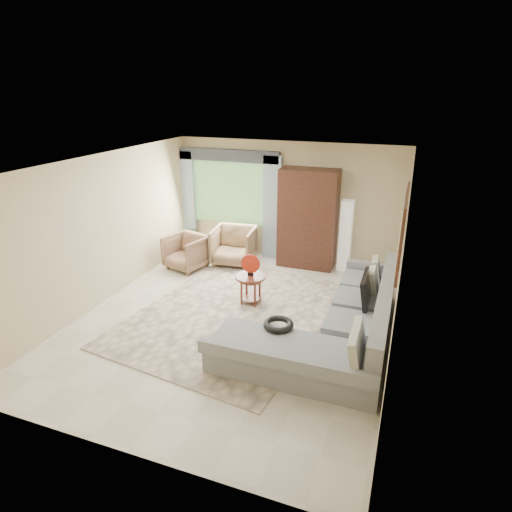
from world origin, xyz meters
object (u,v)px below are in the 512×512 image
at_px(sectional_sofa, 341,329).
at_px(potted_plant, 193,237).
at_px(tv_screen, 366,290).
at_px(floor_lamp, 345,236).
at_px(armchair_right, 234,246).
at_px(armoire, 308,219).
at_px(armchair_left, 186,252).
at_px(coffee_table, 251,289).

xyz_separation_m(sectional_sofa, potted_plant, (-4.04, 2.97, 0.01)).
distance_m(tv_screen, floor_lamp, 2.49).
relative_size(armchair_right, floor_lamp, 0.60).
height_order(armchair_right, armoire, armoire).
height_order(armchair_right, floor_lamp, floor_lamp).
bearing_deg(tv_screen, armchair_left, 161.37).
height_order(tv_screen, armoire, armoire).
bearing_deg(coffee_table, floor_lamp, 58.69).
height_order(sectional_sofa, armchair_right, sectional_sofa).
distance_m(tv_screen, armchair_left, 4.10).
relative_size(tv_screen, coffee_table, 1.36).
height_order(coffee_table, armoire, armoire).
bearing_deg(armchair_left, tv_screen, -3.40).
bearing_deg(potted_plant, armchair_right, -21.74).
bearing_deg(armchair_left, coffee_table, -14.40).
height_order(tv_screen, armchair_left, tv_screen).
distance_m(potted_plant, floor_lamp, 3.64).
distance_m(armoire, floor_lamp, 0.86).
distance_m(sectional_sofa, tv_screen, 0.76).
bearing_deg(sectional_sofa, armoire, 113.06).
bearing_deg(armoire, armchair_right, -163.81).
relative_size(coffee_table, floor_lamp, 0.36).
relative_size(coffee_table, armchair_right, 0.61).
bearing_deg(armoire, potted_plant, 178.54).
bearing_deg(sectional_sofa, armchair_right, 138.28).
bearing_deg(potted_plant, floor_lamp, -0.18).
height_order(coffee_table, potted_plant, potted_plant).
bearing_deg(sectional_sofa, floor_lamp, 98.33).
height_order(sectional_sofa, tv_screen, tv_screen).
xyz_separation_m(armchair_left, potted_plant, (-0.44, 1.10, -0.07)).
xyz_separation_m(tv_screen, floor_lamp, (-0.70, 2.39, 0.03)).
height_order(sectional_sofa, armoire, armoire).
relative_size(sectional_sofa, potted_plant, 5.88).
xyz_separation_m(sectional_sofa, floor_lamp, (-0.43, 2.96, 0.47)).
bearing_deg(potted_plant, coffee_table, -43.14).
relative_size(sectional_sofa, coffee_table, 6.36).
distance_m(coffee_table, floor_lamp, 2.55).
bearing_deg(potted_plant, armoire, -1.46).
relative_size(tv_screen, floor_lamp, 0.49).
xyz_separation_m(coffee_table, floor_lamp, (1.31, 2.15, 0.46)).
relative_size(coffee_table, armchair_left, 0.69).
bearing_deg(floor_lamp, armchair_right, -167.80).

